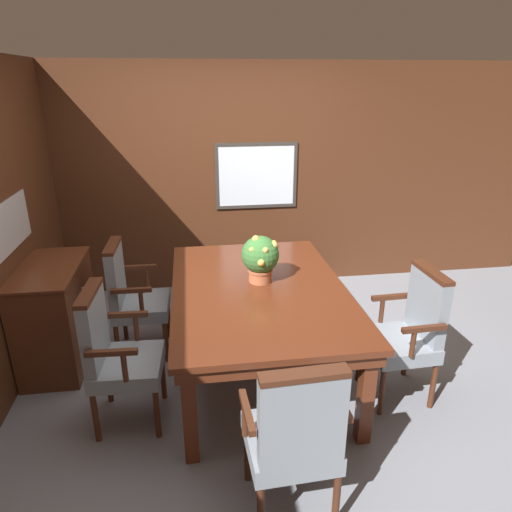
# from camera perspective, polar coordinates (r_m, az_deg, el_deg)

# --- Properties ---
(ground_plane) EXTENTS (14.00, 14.00, 0.00)m
(ground_plane) POSITION_cam_1_polar(r_m,az_deg,el_deg) (3.87, 0.05, -14.44)
(ground_plane) COLOR gray
(wall_back) EXTENTS (7.20, 0.08, 2.45)m
(wall_back) POSITION_cam_1_polar(r_m,az_deg,el_deg) (5.07, -3.00, 9.43)
(wall_back) COLOR #4C2816
(wall_back) RESTS_ON ground_plane
(dining_table) EXTENTS (1.33, 2.00, 0.75)m
(dining_table) POSITION_cam_1_polar(r_m,az_deg,el_deg) (3.58, 0.35, -5.15)
(dining_table) COLOR #562614
(dining_table) RESTS_ON ground_plane
(chair_right_near) EXTENTS (0.48, 0.53, 1.01)m
(chair_right_near) POSITION_cam_1_polar(r_m,az_deg,el_deg) (3.56, 18.65, -8.63)
(chair_right_near) COLOR #472314
(chair_right_near) RESTS_ON ground_plane
(chair_head_near) EXTENTS (0.53, 0.48, 1.01)m
(chair_head_near) POSITION_cam_1_polar(r_m,az_deg,el_deg) (2.52, 4.89, -21.28)
(chair_head_near) COLOR #472314
(chair_head_near) RESTS_ON ground_plane
(chair_left_far) EXTENTS (0.47, 0.53, 1.01)m
(chair_left_far) POSITION_cam_1_polar(r_m,az_deg,el_deg) (4.03, -15.28, -4.62)
(chair_left_far) COLOR #472314
(chair_left_far) RESTS_ON ground_plane
(chair_left_near) EXTENTS (0.48, 0.54, 1.01)m
(chair_left_near) POSITION_cam_1_polar(r_m,az_deg,el_deg) (3.26, -17.25, -11.34)
(chair_left_near) COLOR #472314
(chair_left_near) RESTS_ON ground_plane
(potted_plant) EXTENTS (0.30, 0.32, 0.39)m
(potted_plant) POSITION_cam_1_polar(r_m,az_deg,el_deg) (3.57, 0.55, -0.14)
(potted_plant) COLOR #B2603D
(potted_plant) RESTS_ON dining_table
(sideboard_cabinet) EXTENTS (0.48, 0.93, 0.86)m
(sideboard_cabinet) POSITION_cam_1_polar(r_m,az_deg,el_deg) (4.16, -23.69, -6.77)
(sideboard_cabinet) COLOR #512816
(sideboard_cabinet) RESTS_ON ground_plane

